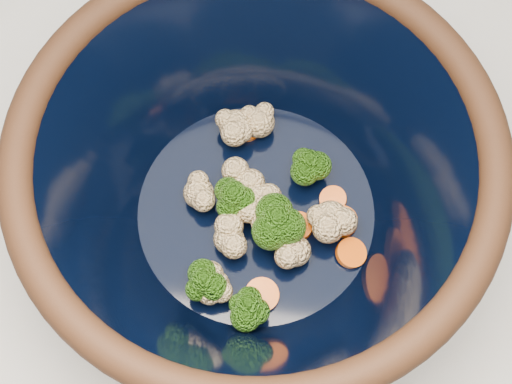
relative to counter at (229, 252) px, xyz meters
The scene contains 4 objects.
ground 0.45m from the counter, ahead, with size 3.00×3.00×0.00m, color #9E7A54.
counter is the anchor object (origin of this frame).
mixing_bowl 0.56m from the counter, 61.16° to the right, with size 0.43×0.43×0.17m.
vegetable_pile 0.53m from the counter, 61.41° to the right, with size 0.17×0.22×0.05m.
Camera 1 is at (0.10, -0.36, 1.55)m, focal length 50.00 mm.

